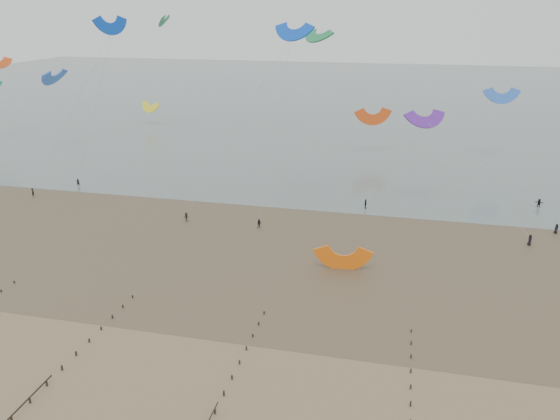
{
  "coord_description": "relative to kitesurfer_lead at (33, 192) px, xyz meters",
  "views": [
    {
      "loc": [
        19.39,
        -45.56,
        36.02
      ],
      "look_at": [
        2.33,
        28.0,
        8.0
      ],
      "focal_mm": 35.0,
      "sensor_mm": 36.0,
      "label": 1
    }
  ],
  "objects": [
    {
      "name": "kitesurfer_lead",
      "position": [
        0.0,
        0.0,
        0.0
      ],
      "size": [
        0.79,
        0.66,
        1.84
      ],
      "primitive_type": "imported",
      "rotation": [
        0.0,
        0.0,
        2.75
      ],
      "color": "black",
      "rests_on": "ground"
    },
    {
      "name": "sea_and_shore",
      "position": [
        49.22,
        -11.02,
        -0.91
      ],
      "size": [
        500.0,
        665.0,
        0.03
      ],
      "color": "#475654",
      "rests_on": "ground"
    },
    {
      "name": "ground",
      "position": [
        53.3,
        -45.42,
        -0.92
      ],
      "size": [
        500.0,
        500.0,
        0.0
      ],
      "primitive_type": "plane",
      "color": "brown",
      "rests_on": "ground"
    },
    {
      "name": "kitesurfers",
      "position": [
        74.16,
        3.2,
        -0.06
      ],
      "size": [
        106.29,
        23.21,
        1.84
      ],
      "color": "black",
      "rests_on": "ground"
    },
    {
      "name": "kites_airborne",
      "position": [
        38.67,
        42.7,
        19.88
      ],
      "size": [
        220.63,
        111.69,
        45.47
      ],
      "color": "#E44A15",
      "rests_on": "ground"
    },
    {
      "name": "grounded_kite",
      "position": [
        65.36,
        -18.65,
        -0.92
      ],
      "size": [
        7.67,
        6.23,
        3.97
      ],
      "primitive_type": null,
      "rotation": [
        1.54,
        0.0,
        0.09
      ],
      "color": "orange",
      "rests_on": "ground"
    }
  ]
}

